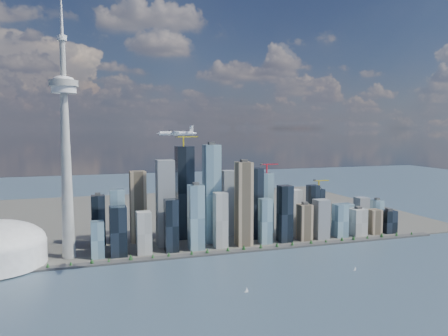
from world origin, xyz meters
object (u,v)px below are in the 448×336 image
object	(u,v)px
needle_tower	(66,144)
sailboat_east	(355,269)
airplane	(177,133)
sailboat_west	(247,290)

from	to	relation	value
needle_tower	sailboat_east	distance (m)	614.96
airplane	sailboat_east	xyz separation A→B (m)	(329.59, -42.78, -256.30)
sailboat_east	airplane	bearing A→B (deg)	165.20
sailboat_east	sailboat_west	bearing A→B (deg)	-177.54
airplane	sailboat_west	size ratio (longest dim) A/B	7.12
needle_tower	sailboat_east	size ratio (longest dim) A/B	66.61
sailboat_west	airplane	bearing A→B (deg)	135.75
needle_tower	airplane	xyz separation A→B (m)	(185.13, -199.85, 23.11)
needle_tower	airplane	world-z (taller)	needle_tower
airplane	sailboat_east	world-z (taller)	airplane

